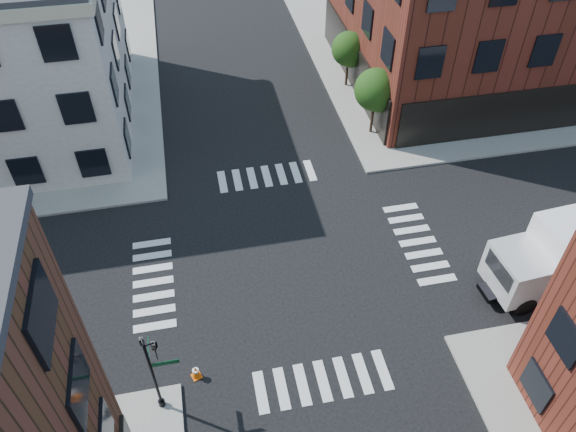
# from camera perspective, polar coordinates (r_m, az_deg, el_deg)

# --- Properties ---
(ground) EXTENTS (120.00, 120.00, 0.00)m
(ground) POSITION_cam_1_polar(r_m,az_deg,el_deg) (29.18, 0.20, -4.61)
(ground) COLOR black
(ground) RESTS_ON ground
(sidewalk_ne) EXTENTS (30.00, 30.00, 0.15)m
(sidewalk_ne) POSITION_cam_1_polar(r_m,az_deg,el_deg) (51.85, 19.40, 16.72)
(sidewalk_ne) COLOR gray
(sidewalk_ne) RESTS_ON ground
(tree_near) EXTENTS (2.69, 2.69, 4.49)m
(tree_near) POSITION_cam_1_polar(r_m,az_deg,el_deg) (36.28, 8.97, 12.36)
(tree_near) COLOR black
(tree_near) RESTS_ON ground
(tree_far) EXTENTS (2.43, 2.43, 4.07)m
(tree_far) POSITION_cam_1_polar(r_m,az_deg,el_deg) (41.34, 6.27, 16.36)
(tree_far) COLOR black
(tree_far) RESTS_ON ground
(signal_pole) EXTENTS (1.29, 1.24, 4.60)m
(signal_pole) POSITION_cam_1_polar(r_m,az_deg,el_deg) (22.79, -13.53, -14.66)
(signal_pole) COLOR black
(signal_pole) RESTS_ON ground
(traffic_cone) EXTENTS (0.52, 0.52, 0.74)m
(traffic_cone) POSITION_cam_1_polar(r_m,az_deg,el_deg) (25.29, -9.35, -15.37)
(traffic_cone) COLOR #F9620B
(traffic_cone) RESTS_ON ground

